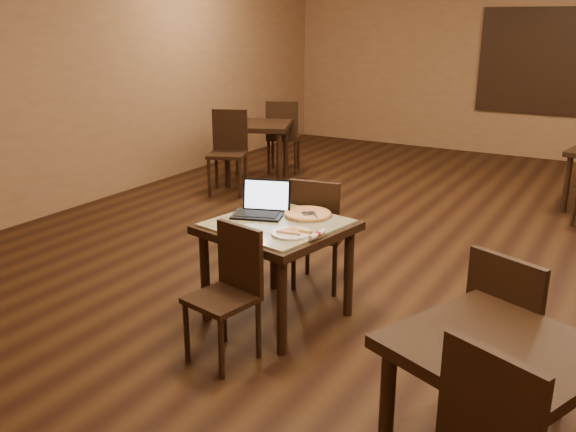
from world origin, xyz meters
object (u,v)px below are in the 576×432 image
Objects in this scene: chair_main_far at (318,228)px; other_table_b_chair_far at (283,133)px; chair_main_near at (230,285)px; other_table_b_chair_near at (229,147)px; tiled_table at (277,236)px; laptop at (262,206)px; other_table_c at (495,370)px; pizza_pan at (308,215)px; other_table_b at (257,133)px; other_table_c_chair_far at (512,329)px.

other_table_b_chair_far is (-2.35, 3.40, 0.06)m from chair_main_far.
chair_main_near is 0.84× the size of other_table_b_chair_near.
tiled_table is at bearing 79.29° from chair_main_far.
other_table_c is at bearing -48.60° from laptop.
other_table_c reaches higher than pizza_pan.
other_table_b_chair_far is (-2.34, 4.01, -0.06)m from tiled_table.
chair_main_near is 1.24m from chair_main_far.
other_table_b is 1.08× the size of other_table_b_chair_near.
other_table_b_chair_near is at bearing 160.47° from other_table_c.
other_table_b_chair_far is at bearing -24.90° from other_table_c_chair_far.
other_table_b is (-2.50, 3.14, -0.08)m from pizza_pan.
other_table_b_chair_far is at bearing 63.49° from other_table_b_chair_near.
other_table_b is 6.06m from other_table_c.
laptop is (-0.21, -0.51, 0.29)m from chair_main_far.
tiled_table is 1.01× the size of other_table_b_chair_far.
other_table_b_chair_far is at bearing -64.70° from chair_main_far.
pizza_pan is 3.57m from other_table_b_chair_near.
chair_main_near is 1.81m from other_table_c.
chair_main_far is 0.62m from laptop.
laptop is at bearing 172.67° from other_table_c.
laptop is 0.43× the size of other_table_c_chair_far.
other_table_b_chair_near is at bearing -50.80° from chair_main_far.
other_table_b_chair_near reaches higher than pizza_pan.
tiled_table is 4.14m from other_table_b.
chair_main_near is at bearing 93.78° from other_table_b_chair_far.
other_table_c_chair_far reaches higher than other_table_b.
other_table_b_chair_near is at bearing -14.94° from other_table_c_chair_far.
pizza_pan is 0.37× the size of other_table_c_chair_far.
other_table_b_chair_far reaches higher than other_table_b.
chair_main_near is at bearing 28.89° from other_table_c_chair_far.
other_table_b_chair_near is at bearing 141.78° from tiled_table.
laptop is at bearing 7.02° from other_table_c_chair_far.
chair_main_near is 0.94× the size of chair_main_far.
chair_main_far is at bearing -64.52° from other_table_b_chair_near.
laptop is 3.93m from other_table_b.
other_table_c_chair_far reaches higher than other_table_c.
other_table_b_chair_near is at bearing 63.49° from other_table_b_chair_far.
chair_main_near is 4.16m from other_table_b_chair_near.
other_table_b_chair_near is 0.98× the size of other_table_c.
other_table_b_chair_far is (-2.14, 3.90, -0.23)m from laptop.
laptop reaches higher than tiled_table.
chair_main_near is at bearing -92.38° from laptop.
tiled_table is at bearing -78.07° from other_table_b.
chair_main_near reaches higher than other_table_b.
chair_main_far is (-0.00, 1.24, 0.03)m from chair_main_near.
other_table_c is (4.12, -5.04, 0.05)m from other_table_b_chair_far.
other_table_c_chair_far is (4.08, -4.44, -0.03)m from other_table_b_chair_far.
tiled_table is 1.80m from other_table_c_chair_far.
other_table_b is 1.06× the size of other_table_c.
other_table_b_chair_far is at bearing 127.79° from chair_main_near.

